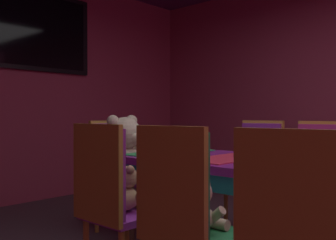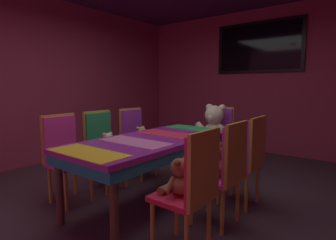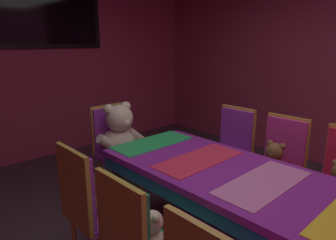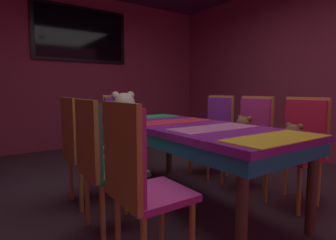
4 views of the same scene
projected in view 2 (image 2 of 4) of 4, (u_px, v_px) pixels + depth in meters
ground_plane at (154, 203)px, 3.05m from camera, size 7.90×7.90×0.00m
wall_back at (259, 81)px, 5.38m from camera, size 5.20×0.12×2.80m
wall_left at (34, 80)px, 4.46m from camera, size 0.12×6.40×2.80m
banquet_table at (153, 146)px, 2.97m from camera, size 0.90×2.02×0.75m
chair_left_0 at (63, 149)px, 3.07m from camera, size 0.42×0.41×0.98m
chair_left_1 at (101, 141)px, 3.50m from camera, size 0.42×0.41×0.98m
teddy_left_1 at (109, 144)px, 3.42m from camera, size 0.22×0.28×0.26m
chair_left_2 at (134, 135)px, 3.93m from camera, size 0.42×0.41×0.98m
teddy_left_2 at (142, 137)px, 3.85m from camera, size 0.23×0.30×0.28m
chair_right_0 at (195, 181)px, 2.02m from camera, size 0.42×0.41×0.98m
teddy_right_0 at (179, 179)px, 2.11m from camera, size 0.24×0.31×0.30m
chair_right_1 at (228, 164)px, 2.46m from camera, size 0.42×0.41×0.98m
teddy_right_1 at (213, 162)px, 2.55m from camera, size 0.26×0.34×0.32m
chair_right_2 at (250, 153)px, 2.88m from camera, size 0.42×0.41×0.98m
throne_chair at (219, 132)px, 4.18m from camera, size 0.41×0.42×0.98m
king_teddy_bear at (214, 127)px, 4.04m from camera, size 0.61×0.47×0.58m
wall_tv at (258, 47)px, 5.23m from camera, size 1.67×0.06×0.97m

